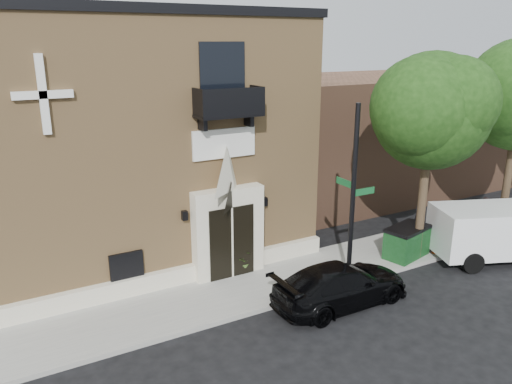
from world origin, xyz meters
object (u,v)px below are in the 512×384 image
at_px(street_sign, 353,196).
at_px(pedestrian_near, 417,224).
at_px(black_sedan, 341,285).
at_px(pedestrian_far, 484,214).
at_px(dumpster, 407,242).
at_px(cargo_van, 507,230).
at_px(fire_hydrant, 437,243).

distance_m(street_sign, pedestrian_near, 5.32).
xyz_separation_m(black_sedan, pedestrian_far, (9.40, 1.85, 0.23)).
bearing_deg(dumpster, street_sign, 175.24).
height_order(street_sign, dumpster, street_sign).
relative_size(street_sign, dumpster, 3.02).
relative_size(cargo_van, pedestrian_far, 3.67).
bearing_deg(street_sign, fire_hydrant, 2.71).
bearing_deg(cargo_van, pedestrian_far, 75.66).
bearing_deg(black_sedan, dumpster, -72.11).
bearing_deg(dumpster, pedestrian_near, 17.15).
distance_m(black_sedan, pedestrian_far, 9.58).
xyz_separation_m(street_sign, fire_hydrant, (4.59, 0.15, -2.72)).
relative_size(fire_hydrant, pedestrian_near, 0.50).
bearing_deg(fire_hydrant, dumpster, 164.78).
distance_m(fire_hydrant, dumpster, 1.38).
bearing_deg(fire_hydrant, pedestrian_near, 88.86).
relative_size(black_sedan, street_sign, 0.77).
distance_m(black_sedan, dumpster, 4.62).
relative_size(street_sign, pedestrian_far, 4.02).
xyz_separation_m(street_sign, pedestrian_near, (4.61, 1.31, -2.30)).
bearing_deg(pedestrian_far, cargo_van, 159.29).
xyz_separation_m(fire_hydrant, pedestrian_near, (0.02, 1.16, 0.42)).
distance_m(cargo_van, dumpster, 3.89).
bearing_deg(fire_hydrant, black_sedan, -168.96).
height_order(fire_hydrant, pedestrian_near, pedestrian_near).
bearing_deg(pedestrian_near, dumpster, 1.37).
xyz_separation_m(cargo_van, pedestrian_near, (-2.07, 2.62, -0.23)).
relative_size(cargo_van, pedestrian_near, 3.46).
bearing_deg(black_sedan, cargo_van, -93.23).
bearing_deg(pedestrian_near, black_sedan, -7.78).
distance_m(black_sedan, street_sign, 2.96).
distance_m(fire_hydrant, pedestrian_far, 3.80).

